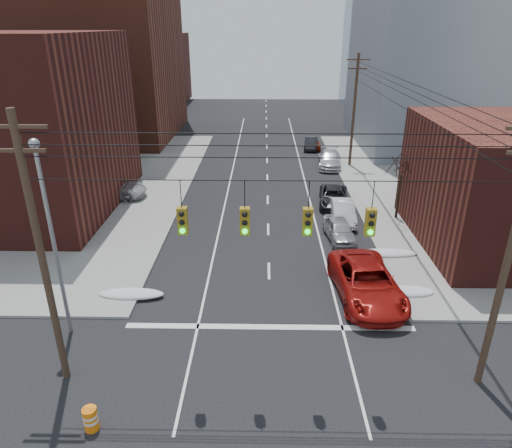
{
  "coord_description": "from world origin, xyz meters",
  "views": [
    {
      "loc": [
        -0.35,
        -11.72,
        13.45
      ],
      "look_at": [
        -0.77,
        12.09,
        3.0
      ],
      "focal_mm": 32.0,
      "sensor_mm": 36.0,
      "label": 1
    }
  ],
  "objects_px": {
    "parked_car_a": "(339,230)",
    "parked_car_c": "(334,197)",
    "red_pickup": "(367,282)",
    "parked_car_d": "(330,159)",
    "construction_barrel": "(91,419)",
    "parked_car_b": "(343,212)",
    "parked_car_e": "(313,143)",
    "lot_car_d": "(54,188)",
    "lot_car_a": "(66,199)",
    "parked_car_f": "(311,143)",
    "lot_car_b": "(112,188)",
    "lot_car_c": "(68,194)"
  },
  "relations": [
    {
      "from": "lot_car_d",
      "to": "parked_car_b",
      "type": "bearing_deg",
      "value": -111.17
    },
    {
      "from": "red_pickup",
      "to": "lot_car_b",
      "type": "distance_m",
      "value": 23.34
    },
    {
      "from": "lot_car_d",
      "to": "red_pickup",
      "type": "bearing_deg",
      "value": -132.74
    },
    {
      "from": "parked_car_c",
      "to": "parked_car_d",
      "type": "height_order",
      "value": "parked_car_d"
    },
    {
      "from": "parked_car_d",
      "to": "construction_barrel",
      "type": "height_order",
      "value": "parked_car_d"
    },
    {
      "from": "lot_car_b",
      "to": "lot_car_d",
      "type": "height_order",
      "value": "lot_car_b"
    },
    {
      "from": "red_pickup",
      "to": "parked_car_f",
      "type": "bearing_deg",
      "value": 85.62
    },
    {
      "from": "lot_car_b",
      "to": "parked_car_d",
      "type": "bearing_deg",
      "value": -62.71
    },
    {
      "from": "parked_car_e",
      "to": "parked_car_c",
      "type": "bearing_deg",
      "value": -92.45
    },
    {
      "from": "parked_car_a",
      "to": "construction_barrel",
      "type": "relative_size",
      "value": 4.45
    },
    {
      "from": "parked_car_d",
      "to": "parked_car_f",
      "type": "xyz_separation_m",
      "value": [
        -1.22,
        7.32,
        -0.11
      ]
    },
    {
      "from": "parked_car_e",
      "to": "parked_car_d",
      "type": "bearing_deg",
      "value": -84.38
    },
    {
      "from": "parked_car_b",
      "to": "lot_car_c",
      "type": "relative_size",
      "value": 1.04
    },
    {
      "from": "parked_car_a",
      "to": "parked_car_e",
      "type": "bearing_deg",
      "value": 82.33
    },
    {
      "from": "parked_car_a",
      "to": "construction_barrel",
      "type": "xyz_separation_m",
      "value": [
        -11.3,
        -16.12,
        -0.23
      ]
    },
    {
      "from": "lot_car_d",
      "to": "construction_barrel",
      "type": "relative_size",
      "value": 3.84
    },
    {
      "from": "parked_car_e",
      "to": "lot_car_d",
      "type": "relative_size",
      "value": 1.07
    },
    {
      "from": "parked_car_d",
      "to": "parked_car_b",
      "type": "bearing_deg",
      "value": -86.97
    },
    {
      "from": "parked_car_b",
      "to": "parked_car_c",
      "type": "xyz_separation_m",
      "value": [
        -0.19,
        3.35,
        -0.06
      ]
    },
    {
      "from": "parked_car_f",
      "to": "construction_barrel",
      "type": "distance_m",
      "value": 42.41
    },
    {
      "from": "parked_car_b",
      "to": "lot_car_d",
      "type": "distance_m",
      "value": 24.14
    },
    {
      "from": "construction_barrel",
      "to": "parked_car_b",
      "type": "bearing_deg",
      "value": 58.04
    },
    {
      "from": "lot_car_a",
      "to": "parked_car_a",
      "type": "bearing_deg",
      "value": -110.59
    },
    {
      "from": "parked_car_a",
      "to": "parked_car_d",
      "type": "bearing_deg",
      "value": 78.37
    },
    {
      "from": "parked_car_c",
      "to": "parked_car_f",
      "type": "height_order",
      "value": "parked_car_c"
    },
    {
      "from": "parked_car_c",
      "to": "parked_car_f",
      "type": "bearing_deg",
      "value": 96.95
    },
    {
      "from": "red_pickup",
      "to": "lot_car_d",
      "type": "bearing_deg",
      "value": 142.46
    },
    {
      "from": "red_pickup",
      "to": "parked_car_e",
      "type": "xyz_separation_m",
      "value": [
        0.22,
        31.9,
        -0.27
      ]
    },
    {
      "from": "red_pickup",
      "to": "parked_car_f",
      "type": "relative_size",
      "value": 1.6
    },
    {
      "from": "lot_car_a",
      "to": "lot_car_d",
      "type": "relative_size",
      "value": 1.31
    },
    {
      "from": "parked_car_f",
      "to": "lot_car_d",
      "type": "height_order",
      "value": "lot_car_d"
    },
    {
      "from": "parked_car_a",
      "to": "lot_car_c",
      "type": "distance_m",
      "value": 22.06
    },
    {
      "from": "parked_car_a",
      "to": "parked_car_c",
      "type": "xyz_separation_m",
      "value": [
        0.54,
        6.51,
        -0.02
      ]
    },
    {
      "from": "parked_car_d",
      "to": "lot_car_a",
      "type": "distance_m",
      "value": 25.44
    },
    {
      "from": "parked_car_f",
      "to": "lot_car_a",
      "type": "relative_size",
      "value": 0.88
    },
    {
      "from": "lot_car_c",
      "to": "parked_car_d",
      "type": "bearing_deg",
      "value": -56.79
    },
    {
      "from": "lot_car_b",
      "to": "construction_barrel",
      "type": "height_order",
      "value": "lot_car_b"
    },
    {
      "from": "parked_car_e",
      "to": "lot_car_a",
      "type": "xyz_separation_m",
      "value": [
        -21.19,
        -19.76,
        0.27
      ]
    },
    {
      "from": "parked_car_f",
      "to": "lot_car_b",
      "type": "xyz_separation_m",
      "value": [
        -18.15,
        -17.13,
        0.25
      ]
    },
    {
      "from": "parked_car_e",
      "to": "lot_car_a",
      "type": "relative_size",
      "value": 0.81
    },
    {
      "from": "red_pickup",
      "to": "lot_car_c",
      "type": "xyz_separation_m",
      "value": [
        -21.43,
        13.7,
        -0.15
      ]
    },
    {
      "from": "parked_car_e",
      "to": "lot_car_a",
      "type": "height_order",
      "value": "lot_car_a"
    },
    {
      "from": "lot_car_b",
      "to": "lot_car_c",
      "type": "relative_size",
      "value": 1.3
    },
    {
      "from": "red_pickup",
      "to": "parked_car_d",
      "type": "distance_m",
      "value": 24.56
    },
    {
      "from": "lot_car_b",
      "to": "lot_car_d",
      "type": "relative_size",
      "value": 1.56
    },
    {
      "from": "red_pickup",
      "to": "parked_car_c",
      "type": "bearing_deg",
      "value": 84.9
    },
    {
      "from": "parked_car_a",
      "to": "construction_barrel",
      "type": "bearing_deg",
      "value": -131.38
    },
    {
      "from": "parked_car_e",
      "to": "parked_car_f",
      "type": "relative_size",
      "value": 0.92
    },
    {
      "from": "red_pickup",
      "to": "parked_car_c",
      "type": "height_order",
      "value": "red_pickup"
    },
    {
      "from": "parked_car_f",
      "to": "parked_car_c",
      "type": "bearing_deg",
      "value": -81.98
    }
  ]
}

